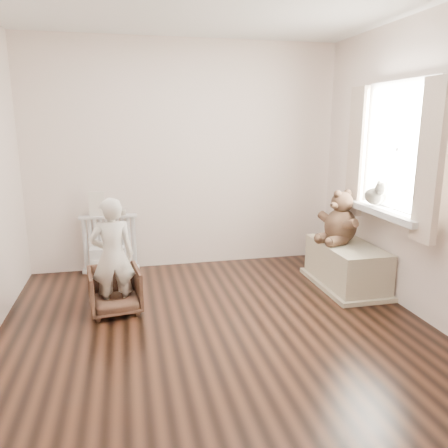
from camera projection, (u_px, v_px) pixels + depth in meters
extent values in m
cube|color=black|center=(218.00, 330.00, 3.65)|extent=(3.60, 3.60, 0.01)
cube|color=white|center=(186.00, 157.00, 5.06)|extent=(3.60, 0.02, 2.60)
cube|color=white|center=(316.00, 231.00, 1.64)|extent=(3.60, 0.02, 2.60)
cube|color=white|center=(423.00, 169.00, 3.74)|extent=(0.02, 3.60, 2.60)
cube|color=white|center=(400.00, 149.00, 3.98)|extent=(0.03, 0.90, 1.10)
cube|color=silver|center=(385.00, 212.00, 4.09)|extent=(0.22, 1.10, 0.06)
cube|color=beige|center=(430.00, 162.00, 3.43)|extent=(0.06, 0.26, 1.30)
cube|color=beige|center=(356.00, 152.00, 4.51)|extent=(0.06, 0.26, 1.30)
cube|color=silver|center=(110.00, 239.00, 4.96)|extent=(0.64, 0.12, 0.67)
cube|color=beige|center=(97.00, 204.00, 4.84)|extent=(0.16, 0.01, 0.27)
cylinder|color=#A59E8C|center=(122.00, 212.00, 4.92)|extent=(0.10, 0.10, 0.06)
cube|color=silver|center=(108.00, 250.00, 4.95)|extent=(0.37, 0.27, 0.59)
imported|color=brown|center=(115.00, 290.00, 3.95)|extent=(0.50, 0.51, 0.42)
imported|color=silver|center=(113.00, 256.00, 3.83)|extent=(0.41, 0.30, 1.05)
cube|color=beige|center=(346.00, 268.00, 4.58)|extent=(0.51, 0.97, 0.46)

